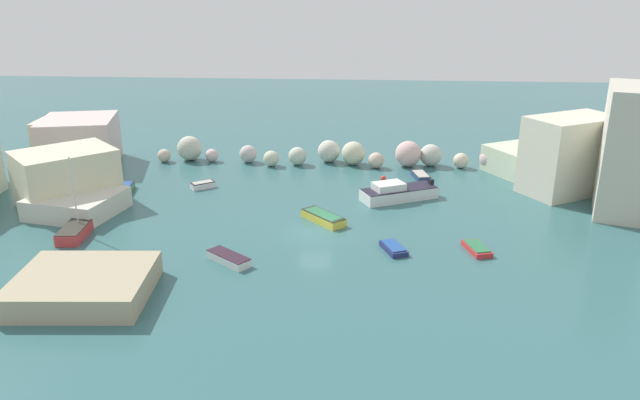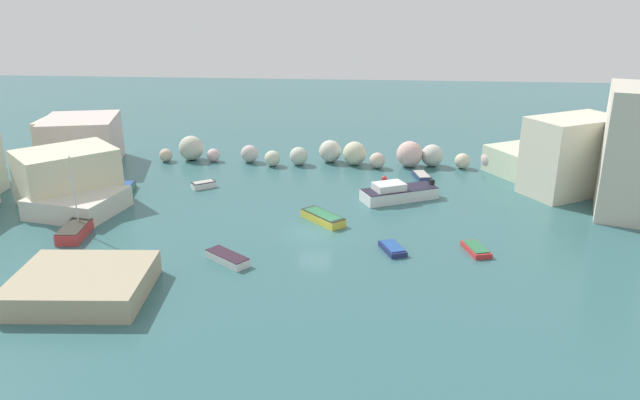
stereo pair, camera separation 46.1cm
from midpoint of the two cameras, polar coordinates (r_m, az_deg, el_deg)
name	(u,v)px [view 2 (the right image)]	position (r m, az deg, el deg)	size (l,w,h in m)	color
cove_water	(315,232)	(48.07, -0.20, -3.03)	(160.00, 160.00, 0.00)	#336365
cliff_headland_left	(7,159)	(64.59, -27.04, 3.41)	(24.81, 22.56, 7.10)	beige
rock_breakwater	(351,154)	(65.67, 3.09, 4.28)	(40.43, 4.15, 2.74)	beige
stone_dock	(82,284)	(41.12, -21.01, -7.35)	(8.08, 6.96, 1.56)	tan
channel_buoy	(384,179)	(60.59, 6.24, 2.00)	(0.54, 0.54, 0.54)	red
moored_boat_0	(422,176)	(62.02, 9.68, 2.24)	(1.88, 3.09, 0.50)	navy
moored_boat_1	(398,193)	(55.45, 7.51, 0.68)	(7.23, 5.12, 1.68)	silver
moored_boat_2	(323,217)	(50.02, 0.54, -1.64)	(3.93, 4.04, 0.72)	yellow
moored_boat_3	(204,184)	(59.35, -10.60, 1.43)	(2.39, 2.13, 0.60)	white
moored_boat_4	(75,271)	(44.21, -21.66, -6.16)	(4.12, 4.02, 0.66)	#2953B1
moored_boat_5	(125,188)	(59.91, -17.56, 1.04)	(1.97, 3.47, 0.66)	#3F8451
moored_boat_6	(476,249)	(46.08, 14.64, -4.45)	(1.95, 2.98, 0.46)	red
moored_boat_7	(79,226)	(51.46, -21.34, -2.31)	(2.21, 5.76, 6.21)	#D03837
moored_boat_8	(228,258)	(43.46, -8.33, -5.37)	(3.55, 3.19, 0.61)	silver
moored_boat_9	(393,248)	(45.04, 7.08, -4.50)	(2.10, 2.87, 0.46)	navy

